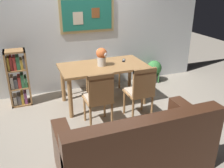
{
  "coord_description": "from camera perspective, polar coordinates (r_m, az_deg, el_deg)",
  "views": [
    {
      "loc": [
        -1.23,
        -3.51,
        2.13
      ],
      "look_at": [
        0.02,
        -0.28,
        0.65
      ],
      "focal_mm": 39.28,
      "sensor_mm": 36.0,
      "label": 1
    }
  ],
  "objects": [
    {
      "name": "ground_plane",
      "position": [
        4.29,
        -1.58,
        -6.68
      ],
      "size": [
        12.0,
        12.0,
        0.0
      ],
      "primitive_type": "plane",
      "color": "gray"
    },
    {
      "name": "wall_back_with_painting",
      "position": [
        4.99,
        -6.7,
        13.43
      ],
      "size": [
        5.2,
        0.14,
        2.6
      ],
      "color": "silver",
      "rests_on": "ground_plane"
    },
    {
      "name": "dining_table",
      "position": [
        4.39,
        -2.07,
        3.19
      ],
      "size": [
        1.53,
        0.81,
        0.73
      ],
      "color": "#9E7042",
      "rests_on": "ground_plane"
    },
    {
      "name": "dining_chair_far_right",
      "position": [
        5.2,
        -1.03,
        5.28
      ],
      "size": [
        0.4,
        0.41,
        0.91
      ],
      "color": "#9E7042",
      "rests_on": "ground_plane"
    },
    {
      "name": "dining_chair_far_left",
      "position": [
        5.07,
        -8.62,
        4.53
      ],
      "size": [
        0.4,
        0.41,
        0.91
      ],
      "color": "#9E7042",
      "rests_on": "ground_plane"
    },
    {
      "name": "dining_chair_near_left",
      "position": [
        3.66,
        -3.01,
        -2.68
      ],
      "size": [
        0.4,
        0.41,
        0.91
      ],
      "color": "#9E7042",
      "rests_on": "ground_plane"
    },
    {
      "name": "dining_chair_near_right",
      "position": [
        3.9,
        6.74,
        -1.17
      ],
      "size": [
        0.4,
        0.41,
        0.91
      ],
      "color": "#9E7042",
      "rests_on": "ground_plane"
    },
    {
      "name": "leather_couch",
      "position": [
        2.99,
        5.64,
        -14.42
      ],
      "size": [
        1.8,
        0.84,
        0.84
      ],
      "color": "#472819",
      "rests_on": "ground_plane"
    },
    {
      "name": "bookshelf",
      "position": [
        4.68,
        -20.99,
        1.2
      ],
      "size": [
        0.36,
        0.28,
        1.02
      ],
      "color": "#9E7042",
      "rests_on": "ground_plane"
    },
    {
      "name": "potted_ivy",
      "position": [
        5.56,
        9.72,
        3.16
      ],
      "size": [
        0.34,
        0.34,
        0.49
      ],
      "color": "#4C4742",
      "rests_on": "ground_plane"
    },
    {
      "name": "flower_vase",
      "position": [
        4.28,
        -2.41,
        6.59
      ],
      "size": [
        0.2,
        0.2,
        0.32
      ],
      "color": "beige",
      "rests_on": "dining_table"
    },
    {
      "name": "tv_remote",
      "position": [
        4.59,
        2.73,
        5.55
      ],
      "size": [
        0.11,
        0.16,
        0.02
      ],
      "color": "black",
      "rests_on": "dining_table"
    }
  ]
}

